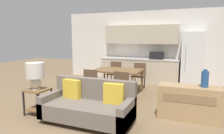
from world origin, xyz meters
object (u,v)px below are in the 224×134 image
Objects in this scene: refrigerator at (193,60)px; dining_chair_near_right at (123,85)px; dining_table at (118,72)px; table_lamp at (35,73)px; vase at (205,79)px; dining_chair_far_left at (115,72)px; side_table at (38,97)px; dining_chair_near_left at (93,82)px; couch at (89,106)px; dining_chair_far_right at (139,74)px; credenza at (189,103)px.

refrigerator is 3.12m from dining_chair_near_right.
dining_table is 2.47m from table_lamp.
vase is 0.42× the size of dining_chair_far_left.
side_table is 3.12m from dining_chair_far_left.
dining_table is 1.62× the size of dining_chair_near_left.
dining_chair_near_left is at bearing 65.20° from side_table.
dining_chair_near_left is (-0.61, 1.34, 0.16)m from couch.
refrigerator is 3.19× the size of table_lamp.
dining_chair_far_right is at bearing -120.01° from dining_chair_near_left.
couch is (0.17, -2.13, -0.34)m from dining_table.
credenza is at bearing 17.13° from side_table.
table_lamp reaches higher than dining_table.
dining_table is 1.13× the size of credenza.
table_lamp is at bearing -103.21° from dining_chair_far_left.
dining_chair_far_left is (0.64, 3.05, 0.11)m from side_table.
vase is at bearing 23.25° from couch.
couch is at bearing 2.45° from side_table.
credenza is (2.02, -1.23, -0.32)m from dining_table.
dining_table is at bearing 63.66° from side_table.
couch is at bearing 113.38° from dining_chair_near_left.
couch reaches higher than dining_chair_far_right.
dining_chair_far_left is at bearing 77.69° from table_lamp.
table_lamp is at bearing 63.23° from dining_chair_near_left.
dining_chair_near_right reaches higher than dining_table.
dining_chair_near_left is at bearing 114.55° from couch.
credenza is 3.24m from dining_chair_far_left.
dining_table is 1.62× the size of dining_chair_near_right.
table_lamp is (-0.03, -0.01, 0.55)m from side_table.
side_table is 3.35m from dining_chair_far_right.
couch is 2.12× the size of dining_chair_far_left.
side_table is 3.25m from credenza.
dining_chair_near_right is (1.55, 1.39, -0.44)m from table_lamp.
refrigerator is 1.97m from dining_chair_far_right.
couch reaches higher than dining_chair_near_right.
dining_chair_far_left reaches higher than dining_table.
couch is at bearing -153.99° from credenza.
dining_chair_far_left is (-2.74, 2.08, -0.38)m from vase.
vase is at bearing 15.97° from side_table.
dining_table is at bearing -120.08° from dining_chair_near_left.
dining_chair_near_right is 1.61m from dining_chair_far_right.
refrigerator is 1.04× the size of couch.
dining_chair_near_right is at bearing -61.50° from dining_table.
dining_chair_near_left is at bearing -118.92° from dining_table.
credenza reaches higher than side_table.
dining_chair_near_right is at bearing -63.10° from dining_chair_far_left.
dining_chair_far_right is (0.44, 0.80, -0.18)m from dining_table.
vase is 0.42× the size of dining_chair_far_right.
table_lamp is at bearing -128.30° from refrigerator.
refrigerator is 2.76m from dining_table.
refrigerator is 5.20× the size of vase.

